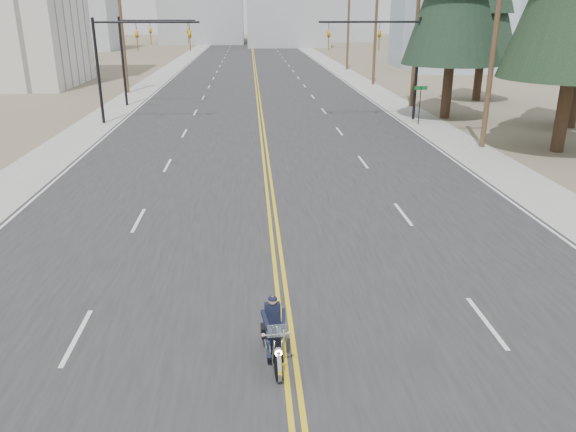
{
  "coord_description": "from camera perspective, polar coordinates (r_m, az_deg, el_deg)",
  "views": [
    {
      "loc": [
        -0.75,
        -7.87,
        7.29
      ],
      "look_at": [
        0.29,
        7.76,
        1.6
      ],
      "focal_mm": 35.0,
      "sensor_mm": 36.0,
      "label": 1
    }
  ],
  "objects": [
    {
      "name": "haze_bldg_e",
      "position": [
        159.96,
        5.76,
        19.4
      ],
      "size": [
        14.0,
        14.0,
        12.0
      ],
      "primitive_type": "cube",
      "color": "#B7BCC6",
      "rests_on": "ground"
    },
    {
      "name": "haze_bldg_c",
      "position": [
        124.73,
        16.24,
        20.01
      ],
      "size": [
        16.0,
        12.0,
        18.0
      ],
      "primitive_type": "cube",
      "color": "#B7BCC6",
      "rests_on": "ground"
    },
    {
      "name": "road",
      "position": [
        78.21,
        -3.37,
        14.58
      ],
      "size": [
        20.0,
        200.0,
        0.01
      ],
      "primitive_type": "cube",
      "color": "#303033",
      "rests_on": "ground"
    },
    {
      "name": "motorcyclist",
      "position": [
        12.5,
        -1.41,
        -11.68
      ],
      "size": [
        0.94,
        1.94,
        1.47
      ],
      "primitive_type": null,
      "rotation": [
        0.0,
        0.0,
        3.21
      ],
      "color": "black",
      "rests_on": "ground"
    },
    {
      "name": "haze_bldg_b",
      "position": [
        133.15,
        -0.07,
        19.83
      ],
      "size": [
        18.0,
        14.0,
        14.0
      ],
      "primitive_type": "cube",
      "color": "#ADB2B7",
      "rests_on": "ground"
    },
    {
      "name": "street_sign",
      "position": [
        39.97,
        13.28,
        11.55
      ],
      "size": [
        0.9,
        0.06,
        2.62
      ],
      "color": "black",
      "rests_on": "ground"
    },
    {
      "name": "traffic_mast_left",
      "position": [
        40.77,
        -16.09,
        15.91
      ],
      "size": [
        7.1,
        0.26,
        7.0
      ],
      "color": "black",
      "rests_on": "ground"
    },
    {
      "name": "traffic_mast_right",
      "position": [
        41.1,
        10.29,
        16.38
      ],
      "size": [
        7.1,
        0.26,
        7.0
      ],
      "color": "black",
      "rests_on": "ground"
    },
    {
      "name": "sidewalk_left",
      "position": [
        78.94,
        -12.02,
        14.25
      ],
      "size": [
        3.0,
        200.0,
        0.01
      ],
      "primitive_type": "cube",
      "color": "#A5A5A0",
      "rests_on": "ground"
    },
    {
      "name": "haze_bldg_f",
      "position": [
        146.4,
        -24.86,
        18.52
      ],
      "size": [
        12.0,
        12.0,
        16.0
      ],
      "primitive_type": "cube",
      "color": "#ADB2B7",
      "rests_on": "ground"
    },
    {
      "name": "utility_pole_b",
      "position": [
        33.62,
        20.27,
        16.57
      ],
      "size": [
        2.2,
        0.3,
        11.5
      ],
      "color": "brown",
      "rests_on": "ground"
    },
    {
      "name": "utility_pole_c",
      "position": [
        47.77,
        12.89,
        17.62
      ],
      "size": [
        2.2,
        0.3,
        11.0
      ],
      "color": "brown",
      "rests_on": "ground"
    },
    {
      "name": "sidewalk_right",
      "position": [
        79.16,
        5.26,
        14.6
      ],
      "size": [
        3.0,
        200.0,
        0.01
      ],
      "primitive_type": "cube",
      "color": "#A5A5A0",
      "rests_on": "ground"
    },
    {
      "name": "utility_pole_d",
      "position": [
        62.31,
        8.91,
        18.53
      ],
      "size": [
        2.2,
        0.3,
        11.5
      ],
      "color": "brown",
      "rests_on": "ground"
    },
    {
      "name": "utility_pole_left",
      "position": [
        57.12,
        -16.47,
        17.37
      ],
      "size": [
        2.2,
        0.3,
        10.5
      ],
      "color": "brown",
      "rests_on": "ground"
    },
    {
      "name": "utility_pole_e",
      "position": [
        79.0,
        6.15,
        18.72
      ],
      "size": [
        2.2,
        0.3,
        11.0
      ],
      "color": "brown",
      "rests_on": "ground"
    },
    {
      "name": "traffic_mast_far",
      "position": [
        48.69,
        -14.57,
        16.51
      ],
      "size": [
        6.1,
        0.26,
        7.0
      ],
      "color": "black",
      "rests_on": "ground"
    }
  ]
}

